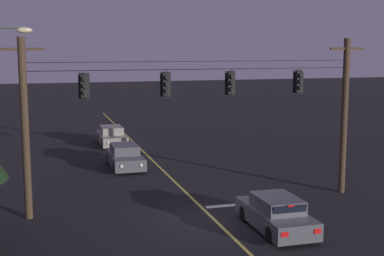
% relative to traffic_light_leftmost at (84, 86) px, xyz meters
% --- Properties ---
extents(ground_plane, '(180.00, 180.00, 0.00)m').
position_rel_traffic_light_leftmost_xyz_m(ground_plane, '(5.02, -2.10, -5.56)').
color(ground_plane, black).
extents(lane_centre_stripe, '(0.14, 60.00, 0.01)m').
position_rel_traffic_light_leftmost_xyz_m(lane_centre_stripe, '(5.02, 6.02, -5.56)').
color(lane_centre_stripe, '#D1C64C').
rests_on(lane_centre_stripe, ground).
extents(stop_bar_paint, '(3.40, 0.36, 0.01)m').
position_rel_traffic_light_leftmost_xyz_m(stop_bar_paint, '(6.92, -0.58, -5.56)').
color(stop_bar_paint, silver).
rests_on(stop_bar_paint, ground).
extents(signal_span_assembly, '(16.79, 0.32, 7.62)m').
position_rel_traffic_light_leftmost_xyz_m(signal_span_assembly, '(5.02, 0.02, -1.60)').
color(signal_span_assembly, '#423021').
rests_on(signal_span_assembly, ground).
extents(traffic_light_leftmost, '(0.48, 0.41, 1.22)m').
position_rel_traffic_light_leftmost_xyz_m(traffic_light_leftmost, '(0.00, 0.00, 0.00)').
color(traffic_light_leftmost, black).
extents(traffic_light_left_inner, '(0.48, 0.41, 1.22)m').
position_rel_traffic_light_leftmost_xyz_m(traffic_light_left_inner, '(3.55, 0.00, 0.00)').
color(traffic_light_left_inner, black).
extents(traffic_light_centre, '(0.48, 0.41, 1.22)m').
position_rel_traffic_light_leftmost_xyz_m(traffic_light_centre, '(6.58, 0.00, 0.00)').
color(traffic_light_centre, black).
extents(traffic_light_right_inner, '(0.48, 0.41, 1.22)m').
position_rel_traffic_light_leftmost_xyz_m(traffic_light_right_inner, '(10.01, 0.00, 0.00)').
color(traffic_light_right_inner, black).
extents(car_waiting_near_lane, '(1.80, 4.33, 1.39)m').
position_rel_traffic_light_leftmost_xyz_m(car_waiting_near_lane, '(6.96, -4.26, -4.91)').
color(car_waiting_near_lane, '#4C4C51').
rests_on(car_waiting_near_lane, ground).
extents(car_oncoming_lead, '(1.80, 4.42, 1.39)m').
position_rel_traffic_light_leftmost_xyz_m(car_oncoming_lead, '(3.01, 8.56, -4.91)').
color(car_oncoming_lead, '#4C4C51').
rests_on(car_oncoming_lead, ground).
extents(car_oncoming_trailing, '(1.80, 4.42, 1.39)m').
position_rel_traffic_light_leftmost_xyz_m(car_oncoming_trailing, '(3.27, 16.26, -4.91)').
color(car_oncoming_trailing, gray).
rests_on(car_oncoming_trailing, ground).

